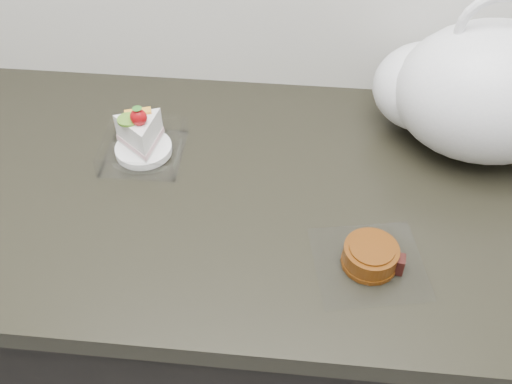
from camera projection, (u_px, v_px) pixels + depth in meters
The scene contains 4 objects.
counter at pixel (236, 324), 1.31m from camera, with size 2.04×0.64×0.90m.
cake_tray at pixel (142, 141), 1.02m from camera, with size 0.14×0.14×0.11m.
mooncake_wrap at pixel (371, 257), 0.86m from camera, with size 0.19×0.18×0.04m.
plastic_bag at pixel (478, 90), 0.98m from camera, with size 0.40×0.32×0.30m.
Camera 1 is at (0.11, 1.00, 1.59)m, focal length 40.00 mm.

